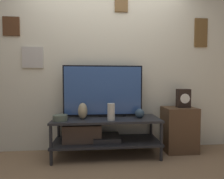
% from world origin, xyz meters
% --- Properties ---
extents(ground_plane, '(12.00, 12.00, 0.00)m').
position_xyz_m(ground_plane, '(0.00, 0.00, 0.00)').
color(ground_plane, '#846647').
extents(wall_back, '(6.40, 0.08, 2.70)m').
position_xyz_m(wall_back, '(-0.00, 0.59, 1.35)').
color(wall_back, beige).
rests_on(wall_back, ground_plane).
extents(media_console, '(1.47, 0.50, 0.53)m').
position_xyz_m(media_console, '(-0.12, 0.29, 0.34)').
color(media_console, '#232326').
rests_on(media_console, ground_plane).
extents(television, '(1.13, 0.05, 0.74)m').
position_xyz_m(television, '(-0.04, 0.40, 0.91)').
color(television, black).
rests_on(television, media_console).
extents(vase_round_glass, '(0.13, 0.13, 0.13)m').
position_xyz_m(vase_round_glass, '(0.46, 0.27, 0.59)').
color(vase_round_glass, '#2D4251').
rests_on(vase_round_glass, media_console).
extents(vase_wide_bowl, '(0.19, 0.19, 0.07)m').
position_xyz_m(vase_wide_bowl, '(-0.61, 0.19, 0.57)').
color(vase_wide_bowl, '#4C5647').
rests_on(vase_wide_bowl, media_console).
extents(vase_tall_ceramic, '(0.10, 0.10, 0.22)m').
position_xyz_m(vase_tall_ceramic, '(0.05, 0.16, 0.64)').
color(vase_tall_ceramic, beige).
rests_on(vase_tall_ceramic, media_console).
extents(vase_urn_stoneware, '(0.13, 0.15, 0.22)m').
position_xyz_m(vase_urn_stoneware, '(-0.33, 0.26, 0.64)').
color(vase_urn_stoneware, tan).
rests_on(vase_urn_stoneware, media_console).
extents(side_table, '(0.46, 0.35, 0.65)m').
position_xyz_m(side_table, '(1.09, 0.37, 0.33)').
color(side_table, '#513823').
rests_on(side_table, ground_plane).
extents(mantel_clock, '(0.19, 0.11, 0.27)m').
position_xyz_m(mantel_clock, '(1.15, 0.37, 0.79)').
color(mantel_clock, black).
rests_on(mantel_clock, side_table).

